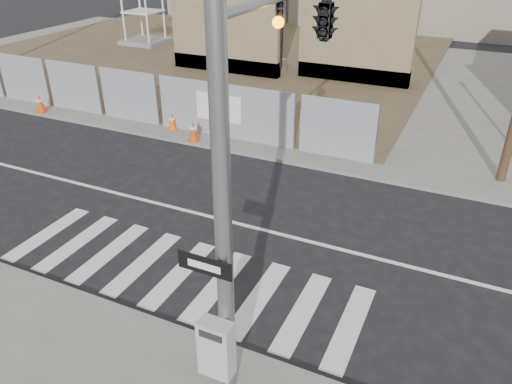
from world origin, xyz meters
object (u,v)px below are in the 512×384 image
at_px(signal_pole, 296,74).
at_px(traffic_cone_c, 172,121).
at_px(traffic_cone_d, 193,131).
at_px(traffic_cone_b, 40,103).

bearing_deg(signal_pole, traffic_cone_c, 137.26).
distance_m(traffic_cone_c, traffic_cone_d, 1.50).
relative_size(signal_pole, traffic_cone_c, 11.17).
xyz_separation_m(traffic_cone_b, traffic_cone_c, (6.03, 0.67, -0.07)).
distance_m(signal_pole, traffic_cone_b, 15.51).
height_order(traffic_cone_b, traffic_cone_d, traffic_cone_b).
relative_size(signal_pole, traffic_cone_d, 9.11).
xyz_separation_m(traffic_cone_c, traffic_cone_d, (1.34, -0.67, 0.07)).
bearing_deg(traffic_cone_c, traffic_cone_b, -173.68).
relative_size(signal_pole, traffic_cone_b, 9.01).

